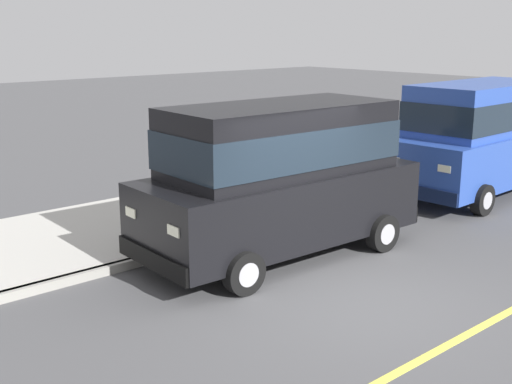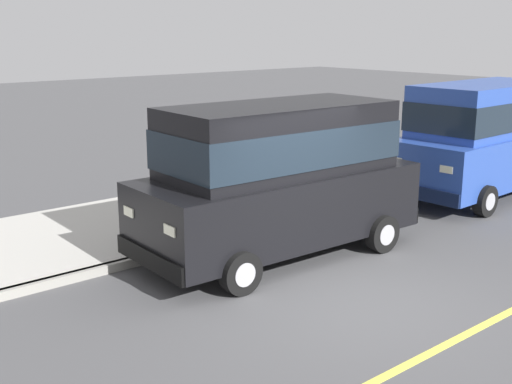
# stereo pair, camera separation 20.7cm
# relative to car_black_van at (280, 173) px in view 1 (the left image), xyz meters

# --- Properties ---
(ground_plane) EXTENTS (80.00, 80.00, 0.00)m
(ground_plane) POSITION_rel_car_black_van_xyz_m (2.10, -0.40, -1.39)
(ground_plane) COLOR #4C4C4F
(curb) EXTENTS (0.16, 64.00, 0.14)m
(curb) POSITION_rel_car_black_van_xyz_m (-1.10, -0.40, -1.32)
(curb) COLOR gray
(curb) RESTS_ON ground
(sidewalk) EXTENTS (3.60, 64.00, 0.14)m
(sidewalk) POSITION_rel_car_black_van_xyz_m (-2.90, -0.40, -1.32)
(sidewalk) COLOR #B7B5AD
(sidewalk) RESTS_ON ground
(lane_centre_line) EXTENTS (0.12, 57.60, 0.01)m
(lane_centre_line) POSITION_rel_car_black_van_xyz_m (3.70, -0.40, -1.39)
(lane_centre_line) COLOR #E0D64C
(lane_centre_line) RESTS_ON ground
(car_black_van) EXTENTS (2.27, 4.97, 2.52)m
(car_black_van) POSITION_rel_car_black_van_xyz_m (0.00, 0.00, 0.00)
(car_black_van) COLOR black
(car_black_van) RESTS_ON ground
(car_blue_van) EXTENTS (2.24, 4.95, 2.52)m
(car_blue_van) POSITION_rel_car_black_van_xyz_m (-0.04, 6.19, 0.00)
(car_blue_van) COLOR #28479E
(car_blue_van) RESTS_ON ground
(dog_grey) EXTENTS (0.63, 0.51, 0.49)m
(dog_grey) POSITION_rel_car_black_van_xyz_m (-2.33, 0.85, -0.97)
(dog_grey) COLOR #999691
(dog_grey) RESTS_ON sidewalk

